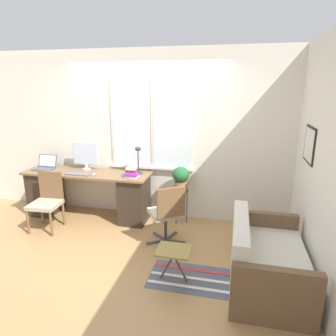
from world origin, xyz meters
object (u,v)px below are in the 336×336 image
object	(u,v)px
book_stack	(131,173)
folding_stool	(174,253)
office_chair_swivel	(167,213)
plant_stand	(181,194)
potted_plant	(181,177)
desk_chair_wooden	(47,200)
laptop	(45,166)
couch_loveseat	(264,262)
mouse	(94,175)
keyboard	(78,174)
monitor	(86,155)
desk_lamp	(138,157)

from	to	relation	value
book_stack	folding_stool	distance (m)	1.65
book_stack	office_chair_swivel	world-z (taller)	book_stack
plant_stand	potted_plant	xyz separation A→B (m)	(0.00, 0.00, 0.27)
plant_stand	potted_plant	world-z (taller)	potted_plant
desk_chair_wooden	potted_plant	xyz separation A→B (m)	(1.95, 0.66, 0.30)
laptop	couch_loveseat	world-z (taller)	laptop
laptop	book_stack	bearing A→B (deg)	-4.75
mouse	laptop	bearing A→B (deg)	169.31
keyboard	potted_plant	xyz separation A→B (m)	(1.61, 0.29, -0.03)
monitor	keyboard	world-z (taller)	monitor
desk_lamp	couch_loveseat	world-z (taller)	desk_lamp
book_stack	plant_stand	world-z (taller)	book_stack
laptop	desk_chair_wooden	distance (m)	0.76
laptop	keyboard	xyz separation A→B (m)	(0.71, -0.19, -0.04)
mouse	plant_stand	size ratio (longest dim) A/B	0.14
desk_lamp	desk_chair_wooden	distance (m)	1.54
plant_stand	potted_plant	bearing A→B (deg)	90.00
book_stack	desk_lamp	bearing A→B (deg)	80.71
monitor	book_stack	bearing A→B (deg)	-16.82
desk_lamp	potted_plant	xyz separation A→B (m)	(0.69, 0.01, -0.29)
laptop	folding_stool	xyz separation A→B (m)	(2.53, -1.40, -0.48)
desk_chair_wooden	keyboard	bearing A→B (deg)	42.89
mouse	folding_stool	world-z (taller)	mouse
monitor	laptop	bearing A→B (deg)	-168.68
office_chair_swivel	couch_loveseat	bearing A→B (deg)	119.86
plant_stand	folding_stool	xyz separation A→B (m)	(0.21, -1.50, -0.13)
desk_chair_wooden	folding_stool	size ratio (longest dim) A/B	2.19
keyboard	couch_loveseat	xyz separation A→B (m)	(2.80, -1.04, -0.52)
keyboard	folding_stool	world-z (taller)	keyboard
laptop	desk_lamp	xyz separation A→B (m)	(1.63, 0.09, 0.22)
desk_chair_wooden	folding_stool	distance (m)	2.32
couch_loveseat	plant_stand	world-z (taller)	couch_loveseat
book_stack	desk_chair_wooden	size ratio (longest dim) A/B	0.25
desk_lamp	couch_loveseat	bearing A→B (deg)	-35.21
mouse	couch_loveseat	xyz separation A→B (m)	(2.52, -1.05, -0.53)
office_chair_swivel	keyboard	bearing A→B (deg)	-49.22
laptop	keyboard	distance (m)	0.74
desk_lamp	couch_loveseat	xyz separation A→B (m)	(1.88, -1.33, -0.78)
desk_lamp	book_stack	world-z (taller)	desk_lamp
monitor	couch_loveseat	size ratio (longest dim) A/B	0.35
mouse	plant_stand	distance (m)	1.40
desk_chair_wooden	laptop	bearing A→B (deg)	119.95
couch_loveseat	folding_stool	distance (m)	1.00
potted_plant	office_chair_swivel	bearing A→B (deg)	-93.86
desk_chair_wooden	couch_loveseat	size ratio (longest dim) A/B	0.65
book_stack	folding_stool	xyz separation A→B (m)	(0.93, -1.27, -0.50)
desk_chair_wooden	office_chair_swivel	size ratio (longest dim) A/B	0.99
potted_plant	desk_chair_wooden	bearing A→B (deg)	-161.41
keyboard	office_chair_swivel	xyz separation A→B (m)	(1.56, -0.43, -0.32)
plant_stand	potted_plant	distance (m)	0.27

